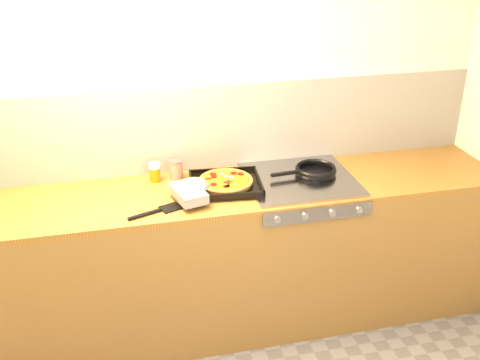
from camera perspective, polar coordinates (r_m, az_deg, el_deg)
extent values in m
plane|color=silver|center=(3.20, -3.08, 7.09)|extent=(3.20, 0.00, 3.20)
cube|color=white|center=(3.22, -3.00, 5.34)|extent=(3.20, 0.02, 0.50)
cube|color=brown|center=(3.30, -1.79, -8.20)|extent=(3.20, 0.60, 0.86)
cube|color=brown|center=(3.07, -1.90, -1.20)|extent=(3.20, 0.60, 0.04)
cube|color=#99989D|center=(2.95, 7.91, -3.37)|extent=(0.60, 0.03, 0.08)
cylinder|color=#A5A5AA|center=(2.87, 3.80, -4.04)|extent=(0.04, 0.02, 0.04)
cylinder|color=#A5A5AA|center=(2.91, 6.63, -3.69)|extent=(0.04, 0.02, 0.04)
cylinder|color=#A5A5AA|center=(2.96, 9.37, -3.33)|extent=(0.04, 0.02, 0.04)
cylinder|color=#A5A5AA|center=(3.02, 12.02, -2.99)|extent=(0.04, 0.02, 0.04)
cube|color=#99989D|center=(3.17, 6.09, 0.05)|extent=(0.60, 0.56, 0.02)
cube|color=black|center=(3.06, -1.48, -0.48)|extent=(0.41, 0.37, 0.01)
cube|color=black|center=(3.20, -1.82, 1.04)|extent=(0.38, 0.05, 0.02)
cube|color=black|center=(2.91, -1.11, -1.58)|extent=(0.38, 0.05, 0.02)
cube|color=black|center=(3.08, 1.95, 0.00)|extent=(0.04, 0.33, 0.02)
cube|color=black|center=(3.04, -4.95, -0.42)|extent=(0.04, 0.33, 0.02)
cylinder|color=#A97631|center=(3.05, -1.48, -0.22)|extent=(0.31, 0.31, 0.02)
torus|color=#A97631|center=(3.05, -1.48, -0.06)|extent=(0.33, 0.33, 0.02)
cylinder|color=#BB6316|center=(3.05, -1.48, -0.03)|extent=(0.27, 0.27, 0.01)
cylinder|color=maroon|center=(3.03, -0.97, -0.01)|extent=(0.04, 0.04, 0.00)
cylinder|color=maroon|center=(3.11, -2.77, 0.60)|extent=(0.04, 0.04, 0.00)
cylinder|color=maroon|center=(2.97, -1.40, -0.62)|extent=(0.04, 0.04, 0.00)
cylinder|color=maroon|center=(3.05, -3.23, 0.08)|extent=(0.04, 0.04, 0.00)
cylinder|color=maroon|center=(3.11, -0.65, 0.69)|extent=(0.04, 0.04, 0.00)
cylinder|color=maroon|center=(3.08, -1.34, 0.42)|extent=(0.04, 0.04, 0.00)
cylinder|color=maroon|center=(2.99, -2.69, -0.45)|extent=(0.04, 0.04, 0.00)
cylinder|color=maroon|center=(3.11, 0.08, 0.63)|extent=(0.04, 0.04, 0.00)
cylinder|color=maroon|center=(2.97, -1.37, -0.60)|extent=(0.04, 0.04, 0.00)
cylinder|color=maroon|center=(3.00, -1.39, -0.32)|extent=(0.04, 0.04, 0.00)
cylinder|color=maroon|center=(3.08, -2.67, 0.34)|extent=(0.04, 0.04, 0.00)
ellipsoid|color=orange|center=(3.02, -2.84, -0.10)|extent=(0.03, 0.02, 0.01)
ellipsoid|color=orange|center=(3.03, -3.26, -0.07)|extent=(0.03, 0.02, 0.01)
ellipsoid|color=orange|center=(3.08, -1.73, 0.45)|extent=(0.03, 0.02, 0.01)
ellipsoid|color=orange|center=(3.12, -1.89, 0.74)|extent=(0.03, 0.02, 0.01)
ellipsoid|color=orange|center=(2.98, -1.55, -0.48)|extent=(0.03, 0.02, 0.01)
ellipsoid|color=orange|center=(3.03, -0.84, 0.00)|extent=(0.03, 0.02, 0.01)
ellipsoid|color=orange|center=(3.05, -1.08, 0.12)|extent=(0.03, 0.02, 0.01)
ellipsoid|color=orange|center=(3.01, -2.75, -0.18)|extent=(0.03, 0.02, 0.01)
ellipsoid|color=orange|center=(3.10, -1.53, 0.64)|extent=(0.03, 0.02, 0.01)
ellipsoid|color=silver|center=(3.11, -1.82, 0.67)|extent=(0.03, 0.03, 0.01)
ellipsoid|color=silver|center=(3.08, -1.38, 0.40)|extent=(0.03, 0.03, 0.01)
ellipsoid|color=silver|center=(3.07, -0.88, 0.30)|extent=(0.03, 0.03, 0.01)
cube|color=black|center=(2.91, -5.28, -1.35)|extent=(0.19, 0.26, 0.05)
ellipsoid|color=black|center=(3.00, -4.67, -0.40)|extent=(0.15, 0.15, 0.05)
cylinder|color=black|center=(2.94, -3.92, -1.01)|extent=(0.09, 0.11, 0.05)
cylinder|color=black|center=(3.22, 7.68, 0.69)|extent=(0.23, 0.23, 0.01)
torus|color=black|center=(3.21, 7.70, 1.04)|extent=(0.26, 0.26, 0.02)
cube|color=black|center=(3.14, 4.61, 0.66)|extent=(0.17, 0.04, 0.02)
cylinder|color=#9B150C|center=(3.18, -6.53, 1.06)|extent=(0.08, 0.08, 0.10)
cylinder|color=#B2B2B7|center=(3.16, -6.58, 1.90)|extent=(0.08, 0.08, 0.01)
cylinder|color=#B2B2B7|center=(3.20, -6.48, 0.22)|extent=(0.08, 0.08, 0.01)
cylinder|color=#C96C0B|center=(3.17, -8.64, 0.56)|extent=(0.08, 0.08, 0.08)
cylinder|color=silver|center=(3.14, -8.70, 1.44)|extent=(0.08, 0.08, 0.03)
cylinder|color=#9E7E43|center=(3.22, -2.93, 0.65)|extent=(0.26, 0.06, 0.02)
ellipsoid|color=#9E7E43|center=(3.26, -0.60, 1.04)|extent=(0.06, 0.04, 0.02)
cube|color=black|center=(2.88, -7.09, -2.81)|extent=(0.12, 0.11, 0.01)
cylinder|color=black|center=(2.83, -9.64, -3.45)|extent=(0.18, 0.08, 0.02)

